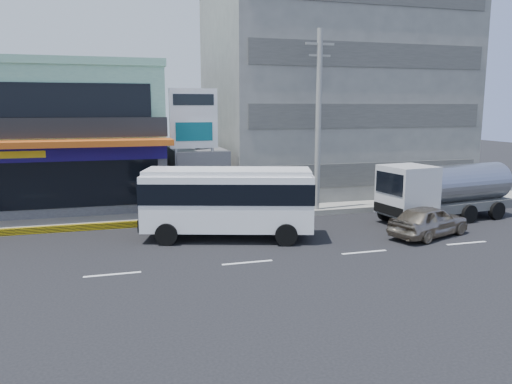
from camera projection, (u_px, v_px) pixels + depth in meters
ground at (247, 263)px, 19.19m from camera, size 120.00×120.00×0.00m
sidewalk at (287, 206)px, 29.53m from camera, size 70.00×5.00×0.30m
shop_building at (56, 140)px, 29.54m from camera, size 12.40×11.70×8.00m
concrete_building at (329, 91)px, 34.95m from camera, size 16.00×12.00×14.00m
gap_structure at (196, 176)px, 30.26m from camera, size 3.00×6.00×3.50m
satellite_dish at (198, 148)px, 29.01m from camera, size 1.50×1.50×0.15m
billboard at (194, 125)px, 26.94m from camera, size 2.60×0.18×6.90m
utility_pole_near at (318, 121)px, 26.97m from camera, size 1.60×0.30×10.00m
minibus at (228, 197)px, 22.42m from camera, size 7.98×4.56×3.18m
sedan at (429, 221)px, 22.97m from camera, size 4.68×3.16×1.48m
tanker_truck at (442, 190)px, 26.11m from camera, size 7.88×3.38×3.01m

